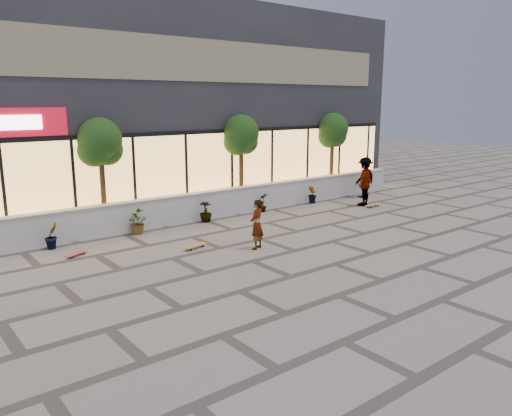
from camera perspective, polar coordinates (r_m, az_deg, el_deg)
ground at (r=14.14m, az=8.96°, el=-6.37°), size 80.00×80.00×0.00m
planter_wall at (r=19.26m, az=-6.41°, el=0.28°), size 22.00×0.42×1.04m
retail_building at (r=23.70m, az=-13.83°, el=11.28°), size 24.00×9.17×8.50m
shrub_b at (r=16.55m, az=-22.34°, el=-2.95°), size 0.57×0.57×0.81m
shrub_c at (r=17.48m, az=-13.52°, el=-1.60°), size 0.68×0.77×0.81m
shrub_d at (r=18.78m, az=-5.77°, el=-0.38°), size 0.64×0.64×0.81m
shrub_e at (r=20.38m, az=0.87°, el=0.67°), size 0.46×0.35×0.81m
shrub_f at (r=22.23m, az=6.47°, el=1.55°), size 0.55×0.57×0.81m
tree_midwest at (r=17.98m, az=-17.37°, el=6.90°), size 1.60×1.50×3.92m
tree_mideast at (r=20.90m, az=-1.73°, el=8.09°), size 1.60×1.50×3.92m
tree_east at (r=24.57m, az=8.74°, el=8.56°), size 1.60×1.50×3.92m
skater_center at (r=15.19m, az=0.10°, el=-1.89°), size 0.67×0.57×1.54m
skater_right_near at (r=22.02m, az=12.34°, el=2.69°), size 1.20×0.74×1.90m
skater_right_far at (r=23.95m, az=12.33°, el=3.43°), size 1.25×0.75×1.90m
skateboard_center at (r=15.51m, az=-6.97°, el=-4.31°), size 0.87×0.41×0.10m
skateboard_left at (r=15.59m, az=-19.84°, el=-4.92°), size 0.75×0.48×0.09m
skateboard_right_near at (r=21.98m, az=13.22°, el=0.33°), size 0.83×0.25×0.10m
skateboard_right_far at (r=24.39m, az=12.08°, el=1.53°), size 0.88×0.42×0.10m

